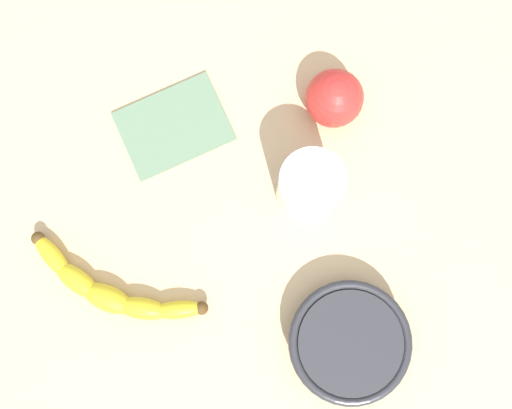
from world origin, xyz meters
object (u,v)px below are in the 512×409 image
banana (111,291)px  smoothie_glass (309,187)px  ceramic_bowl (349,341)px  apple_fruit (334,98)px

banana → smoothie_glass: (26.39, 10.40, 3.37)cm
smoothie_glass → ceramic_bowl: (2.97, -19.59, -2.29)cm
banana → apple_fruit: size_ratio=2.93×
banana → smoothie_glass: size_ratio=2.20×
apple_fruit → smoothie_glass: bearing=-112.5°
smoothie_glass → ceramic_bowl: smoothie_glass is taller
banana → apple_fruit: (31.08, 21.73, 2.20)cm
smoothie_glass → ceramic_bowl: size_ratio=0.66×
banana → apple_fruit: apple_fruit is taller
ceramic_bowl → banana: bearing=162.6°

